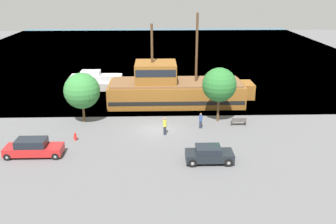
{
  "coord_description": "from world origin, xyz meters",
  "views": [
    {
      "loc": [
        -0.0,
        -35.16,
        14.32
      ],
      "look_at": [
        1.16,
        2.0,
        1.2
      ],
      "focal_mm": 40.0,
      "sensor_mm": 36.0,
      "label": 1
    }
  ],
  "objects": [
    {
      "name": "fire_hydrant",
      "position": [
        -7.75,
        -2.4,
        0.41
      ],
      "size": [
        0.42,
        0.25,
        0.76
      ],
      "color": "red",
      "rests_on": "ground_plane"
    },
    {
      "name": "moored_boat_dockside",
      "position": [
        -5.77,
        15.24,
        0.76
      ],
      "size": [
        6.73,
        2.39,
        2.02
      ],
      "color": "#B7B2A8",
      "rests_on": "water_surface"
    },
    {
      "name": "pedestrian_walking_far",
      "position": [
        0.75,
        -1.25,
        0.89
      ],
      "size": [
        0.32,
        0.32,
        1.75
      ],
      "color": "#232838",
      "rests_on": "ground_plane"
    },
    {
      "name": "tree_row_east",
      "position": [
        -7.8,
        2.52,
        3.46
      ],
      "size": [
        3.76,
        3.76,
        5.34
      ],
      "color": "brown",
      "rests_on": "ground_plane"
    },
    {
      "name": "ground_plane",
      "position": [
        0.0,
        0.0,
        0.0
      ],
      "size": [
        160.0,
        160.0,
        0.0
      ],
      "primitive_type": "plane",
      "color": "#5B5B5E"
    },
    {
      "name": "parked_car_curb_front",
      "position": [
        -10.66,
        -5.61,
        0.75
      ],
      "size": [
        4.87,
        1.84,
        1.56
      ],
      "color": "#B21E1E",
      "rests_on": "ground_plane"
    },
    {
      "name": "parked_car_curb_mid",
      "position": [
        4.27,
        -7.29,
        0.72
      ],
      "size": [
        3.94,
        1.83,
        1.43
      ],
      "color": "black",
      "rests_on": "ground_plane"
    },
    {
      "name": "pedestrian_walking_near",
      "position": [
        4.44,
        0.35,
        0.82
      ],
      "size": [
        0.32,
        0.32,
        1.62
      ],
      "color": "#232838",
      "rests_on": "ground_plane"
    },
    {
      "name": "moored_boat_outer",
      "position": [
        -9.42,
        19.66,
        0.61
      ],
      "size": [
        7.04,
        2.48,
        1.59
      ],
      "color": "silver",
      "rests_on": "water_surface"
    },
    {
      "name": "bench_promenade_east",
      "position": [
        8.5,
        1.0,
        0.43
      ],
      "size": [
        1.55,
        0.45,
        0.85
      ],
      "color": "#4C4742",
      "rests_on": "ground_plane"
    },
    {
      "name": "pirate_ship",
      "position": [
        2.05,
        8.54,
        1.86
      ],
      "size": [
        17.46,
        5.63,
        10.85
      ],
      "color": "brown",
      "rests_on": "water_surface"
    },
    {
      "name": "tree_row_mideast",
      "position": [
        6.53,
        2.37,
        4.02
      ],
      "size": [
        3.59,
        3.59,
        5.82
      ],
      "color": "brown",
      "rests_on": "ground_plane"
    },
    {
      "name": "water_surface",
      "position": [
        0.0,
        44.0,
        0.0
      ],
      "size": [
        80.0,
        80.0,
        0.0
      ],
      "primitive_type": "plane",
      "color": "#38667F",
      "rests_on": "ground"
    }
  ]
}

